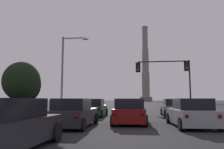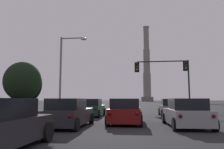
{
  "view_description": "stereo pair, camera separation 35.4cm",
  "coord_description": "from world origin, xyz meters",
  "px_view_note": "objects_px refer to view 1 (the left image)",
  "views": [
    {
      "loc": [
        0.38,
        -0.31,
        1.39
      ],
      "look_at": [
        -4.89,
        43.71,
        6.45
      ],
      "focal_mm": 35.0,
      "sensor_mm": 36.0,
      "label": 1
    },
    {
      "loc": [
        0.74,
        -0.26,
        1.39
      ],
      "look_at": [
        -4.89,
        43.71,
        6.45
      ],
      "focal_mm": 35.0,
      "sensor_mm": 36.0,
      "label": 2
    }
  ],
  "objects_px": {
    "hatchback_left_lane_front": "(94,108)",
    "hatchback_center_lane_second": "(130,112)",
    "street_lamp": "(67,66)",
    "hatchback_right_lane_second": "(191,114)",
    "smokestack": "(146,71)",
    "hatchback_left_lane_second": "(73,114)",
    "traffic_light_overhead_right": "(171,72)",
    "hatchback_right_lane_front": "(174,108)"
  },
  "relations": [
    {
      "from": "hatchback_right_lane_front",
      "to": "hatchback_center_lane_second",
      "type": "bearing_deg",
      "value": -119.83
    },
    {
      "from": "hatchback_right_lane_second",
      "to": "traffic_light_overhead_right",
      "type": "relative_size",
      "value": 0.63
    },
    {
      "from": "hatchback_left_lane_front",
      "to": "hatchback_right_lane_second",
      "type": "bearing_deg",
      "value": -46.53
    },
    {
      "from": "hatchback_left_lane_front",
      "to": "hatchback_left_lane_second",
      "type": "distance_m",
      "value": 6.97
    },
    {
      "from": "hatchback_right_lane_front",
      "to": "hatchback_left_lane_front",
      "type": "height_order",
      "value": "same"
    },
    {
      "from": "hatchback_left_lane_front",
      "to": "hatchback_left_lane_second",
      "type": "height_order",
      "value": "same"
    },
    {
      "from": "traffic_light_overhead_right",
      "to": "smokestack",
      "type": "relative_size",
      "value": 0.13
    },
    {
      "from": "hatchback_right_lane_second",
      "to": "hatchback_right_lane_front",
      "type": "bearing_deg",
      "value": 85.85
    },
    {
      "from": "hatchback_right_lane_second",
      "to": "street_lamp",
      "type": "bearing_deg",
      "value": 134.78
    },
    {
      "from": "hatchback_center_lane_second",
      "to": "hatchback_left_lane_second",
      "type": "xyz_separation_m",
      "value": [
        -2.81,
        -1.91,
        0.0
      ]
    },
    {
      "from": "hatchback_left_lane_front",
      "to": "street_lamp",
      "type": "distance_m",
      "value": 5.96
    },
    {
      "from": "hatchback_center_lane_second",
      "to": "street_lamp",
      "type": "xyz_separation_m",
      "value": [
        -6.53,
        7.84,
        4.06
      ]
    },
    {
      "from": "hatchback_left_lane_second",
      "to": "hatchback_left_lane_front",
      "type": "bearing_deg",
      "value": 92.34
    },
    {
      "from": "hatchback_left_lane_front",
      "to": "hatchback_right_lane_front",
      "type": "bearing_deg",
      "value": 3.6
    },
    {
      "from": "street_lamp",
      "to": "smokestack",
      "type": "xyz_separation_m",
      "value": [
        12.01,
        121.89,
        14.73
      ]
    },
    {
      "from": "hatchback_left_lane_front",
      "to": "hatchback_left_lane_second",
      "type": "xyz_separation_m",
      "value": [
        0.37,
        -6.96,
        0.0
      ]
    },
    {
      "from": "hatchback_left_lane_front",
      "to": "hatchback_center_lane_second",
      "type": "xyz_separation_m",
      "value": [
        3.18,
        -5.05,
        0.0
      ]
    },
    {
      "from": "hatchback_right_lane_front",
      "to": "traffic_light_overhead_right",
      "type": "xyz_separation_m",
      "value": [
        1.08,
        8.22,
        4.03
      ]
    },
    {
      "from": "hatchback_left_lane_second",
      "to": "hatchback_right_lane_front",
      "type": "bearing_deg",
      "value": 50.1
    },
    {
      "from": "street_lamp",
      "to": "smokestack",
      "type": "relative_size",
      "value": 0.15
    },
    {
      "from": "hatchback_right_lane_second",
      "to": "hatchback_left_lane_second",
      "type": "relative_size",
      "value": 1.01
    },
    {
      "from": "traffic_light_overhead_right",
      "to": "smokestack",
      "type": "xyz_separation_m",
      "value": [
        1.01,
        115.84,
        14.75
      ]
    },
    {
      "from": "hatchback_left_lane_front",
      "to": "street_lamp",
      "type": "height_order",
      "value": "street_lamp"
    },
    {
      "from": "traffic_light_overhead_right",
      "to": "hatchback_right_lane_second",
      "type": "bearing_deg",
      "value": -95.02
    },
    {
      "from": "hatchback_right_lane_front",
      "to": "hatchback_center_lane_second",
      "type": "xyz_separation_m",
      "value": [
        -3.38,
        -5.67,
        0.0
      ]
    },
    {
      "from": "hatchback_right_lane_front",
      "to": "hatchback_right_lane_second",
      "type": "distance_m",
      "value": 6.88
    },
    {
      "from": "hatchback_center_lane_second",
      "to": "hatchback_left_lane_front",
      "type": "bearing_deg",
      "value": 122.02
    },
    {
      "from": "hatchback_center_lane_second",
      "to": "traffic_light_overhead_right",
      "type": "distance_m",
      "value": 15.13
    },
    {
      "from": "hatchback_right_lane_second",
      "to": "traffic_light_overhead_right",
      "type": "bearing_deg",
      "value": 82.85
    },
    {
      "from": "smokestack",
      "to": "hatchback_left_lane_front",
      "type": "bearing_deg",
      "value": -93.97
    },
    {
      "from": "hatchback_left_lane_second",
      "to": "street_lamp",
      "type": "distance_m",
      "value": 11.2
    },
    {
      "from": "street_lamp",
      "to": "smokestack",
      "type": "bearing_deg",
      "value": 84.37
    },
    {
      "from": "hatchback_left_lane_second",
      "to": "smokestack",
      "type": "xyz_separation_m",
      "value": [
        8.28,
        131.64,
        18.79
      ]
    },
    {
      "from": "hatchback_right_lane_second",
      "to": "traffic_light_overhead_right",
      "type": "distance_m",
      "value": 15.68
    },
    {
      "from": "hatchback_right_lane_second",
      "to": "traffic_light_overhead_right",
      "type": "xyz_separation_m",
      "value": [
        1.32,
        15.09,
        4.03
      ]
    },
    {
      "from": "hatchback_right_lane_front",
      "to": "traffic_light_overhead_right",
      "type": "relative_size",
      "value": 0.63
    },
    {
      "from": "hatchback_right_lane_second",
      "to": "street_lamp",
      "type": "xyz_separation_m",
      "value": [
        -9.67,
        9.04,
        4.06
      ]
    },
    {
      "from": "hatchback_right_lane_second",
      "to": "traffic_light_overhead_right",
      "type": "height_order",
      "value": "traffic_light_overhead_right"
    },
    {
      "from": "hatchback_left_lane_front",
      "to": "street_lamp",
      "type": "relative_size",
      "value": 0.54
    },
    {
      "from": "hatchback_center_lane_second",
      "to": "smokestack",
      "type": "relative_size",
      "value": 0.08
    },
    {
      "from": "street_lamp",
      "to": "smokestack",
      "type": "distance_m",
      "value": 123.36
    },
    {
      "from": "traffic_light_overhead_right",
      "to": "street_lamp",
      "type": "xyz_separation_m",
      "value": [
        -11.0,
        -6.05,
        0.03
      ]
    }
  ]
}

